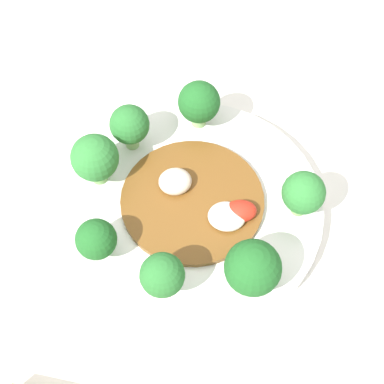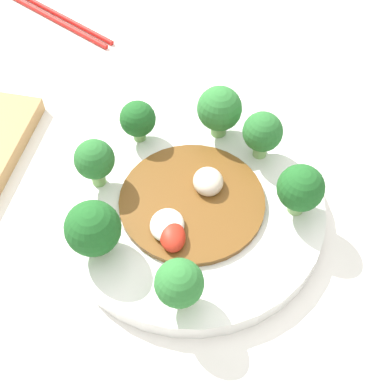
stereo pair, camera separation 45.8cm
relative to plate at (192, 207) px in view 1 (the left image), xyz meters
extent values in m
plane|color=#4C4742|center=(0.04, -0.01, -0.74)|extent=(8.00, 8.00, 0.00)
cube|color=silver|center=(0.04, -0.01, -0.38)|extent=(1.15, 0.91, 0.73)
cylinder|color=white|center=(0.00, 0.00, 0.00)|extent=(0.29, 0.29, 0.02)
cylinder|color=#70A356|center=(-0.11, 0.02, 0.02)|extent=(0.02, 0.02, 0.02)
sphere|color=#2D7533|center=(-0.11, 0.02, 0.05)|extent=(0.05, 0.05, 0.05)
cylinder|color=#7AAD5B|center=(0.12, 0.00, 0.02)|extent=(0.02, 0.02, 0.02)
sphere|color=#2D7533|center=(0.12, 0.00, 0.05)|extent=(0.05, 0.05, 0.05)
cylinder|color=#7AAD5B|center=(0.07, -0.09, 0.02)|extent=(0.02, 0.02, 0.02)
sphere|color=#1E5B23|center=(0.07, -0.09, 0.05)|extent=(0.06, 0.06, 0.06)
cylinder|color=#70A356|center=(-0.09, -0.08, 0.02)|extent=(0.01, 0.01, 0.02)
sphere|color=#1E5B23|center=(-0.09, -0.08, 0.04)|extent=(0.04, 0.04, 0.04)
cylinder|color=#89B76B|center=(-0.08, 0.07, 0.02)|extent=(0.02, 0.02, 0.02)
sphere|color=#286B2D|center=(-0.08, 0.07, 0.05)|extent=(0.05, 0.05, 0.05)
cylinder|color=#7AAD5B|center=(-0.01, -0.11, 0.02)|extent=(0.02, 0.02, 0.02)
sphere|color=#286B2D|center=(-0.01, -0.11, 0.05)|extent=(0.04, 0.04, 0.04)
cylinder|color=#89B76B|center=(-0.01, 0.11, 0.02)|extent=(0.02, 0.02, 0.02)
sphere|color=#1E5B23|center=(-0.01, 0.11, 0.05)|extent=(0.05, 0.05, 0.05)
cylinder|color=brown|center=(0.00, 0.00, 0.01)|extent=(0.16, 0.16, 0.01)
ellipsoid|color=red|center=(0.05, -0.01, 0.02)|extent=(0.04, 0.03, 0.02)
ellipsoid|color=silver|center=(0.04, -0.02, 0.02)|extent=(0.04, 0.04, 0.02)
ellipsoid|color=beige|center=(-0.02, 0.01, 0.03)|extent=(0.04, 0.04, 0.02)
camera|label=1|loc=(0.04, -0.30, 0.52)|focal=50.00mm
camera|label=2|loc=(0.34, 0.05, 0.48)|focal=50.00mm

